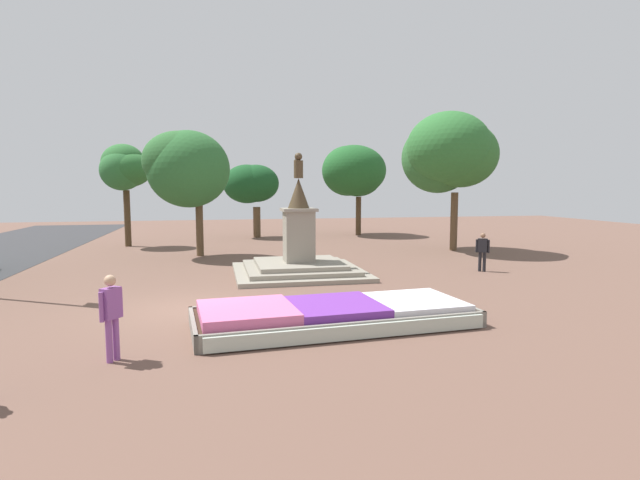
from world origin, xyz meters
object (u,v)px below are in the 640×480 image
(statue_monument, at_px, (299,256))
(pedestrian_with_handbag, at_px, (483,249))
(flower_planter, at_px, (332,315))
(pedestrian_crossing_plaza, at_px, (111,311))

(statue_monument, height_order, pedestrian_with_handbag, statue_monument)
(flower_planter, distance_m, pedestrian_with_handbag, 10.55)
(statue_monument, distance_m, pedestrian_with_handbag, 7.70)
(pedestrian_crossing_plaza, bearing_deg, flower_planter, 18.21)
(flower_planter, distance_m, statue_monument, 7.76)
(pedestrian_with_handbag, xyz_separation_m, pedestrian_crossing_plaza, (-13.04, -8.36, 0.10))
(pedestrian_crossing_plaza, bearing_deg, pedestrian_with_handbag, 32.67)
(flower_planter, bearing_deg, pedestrian_crossing_plaza, -161.79)
(pedestrian_crossing_plaza, bearing_deg, statue_monument, 59.99)
(statue_monument, bearing_deg, pedestrian_crossing_plaza, -120.01)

